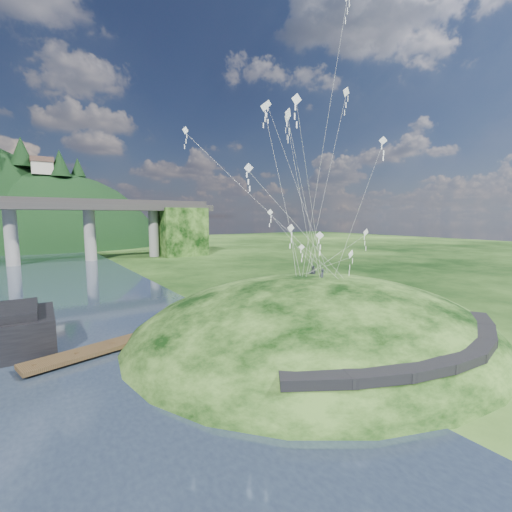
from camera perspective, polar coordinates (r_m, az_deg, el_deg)
ground at (r=27.28m, az=0.13°, el=-16.58°), size 320.00×320.00×0.00m
grass_hill at (r=34.00m, az=9.72°, el=-14.59°), size 36.00×32.00×13.00m
footpath at (r=25.72m, az=27.95°, el=-13.86°), size 22.29×5.84×0.83m
wooden_dock at (r=30.84m, az=-22.76°, el=-13.51°), size 13.06×4.99×0.92m
kite_flyers at (r=35.05m, az=9.85°, el=-1.74°), size 2.12×3.38×1.77m
kite_swarm at (r=32.31m, az=7.03°, el=14.91°), size 16.95×16.30×20.61m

